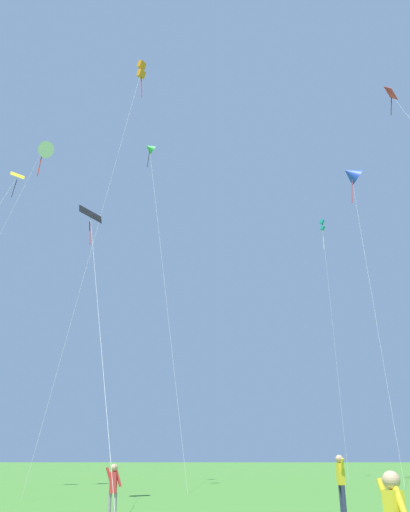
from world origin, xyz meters
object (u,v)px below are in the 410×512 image
at_px(kite_green_small, 150,149).
at_px(kite_red_high, 404,112).
at_px(person_near_tree, 113,487).
at_px(kite_white_distant, 43,149).
at_px(kite_blue_delta, 351,174).
at_px(kite_teal_box, 323,229).
at_px(person_in_blue_jacket, 341,479).
at_px(kite_orange_box, 141,73).
at_px(kite_black_large, 91,225).
at_px(kite_yellow_diamond, 6,195).

bearing_deg(kite_green_small, kite_red_high, -21.22).
distance_m(kite_green_small, person_near_tree, 32.65).
distance_m(kite_white_distant, kite_blue_delta, 27.50).
distance_m(kite_teal_box, person_in_blue_jacket, 37.64).
xyz_separation_m(kite_white_distant, person_in_blue_jacket, (15.79, -13.36, -20.76)).
xyz_separation_m(kite_teal_box, kite_green_small, (-16.18, -10.50, 2.63)).
height_order(kite_red_high, person_in_blue_jacket, kite_red_high).
distance_m(kite_teal_box, kite_orange_box, 24.32).
height_order(kite_white_distant, kite_blue_delta, kite_blue_delta).
relative_size(kite_orange_box, person_in_blue_jacket, 16.06).
height_order(kite_red_high, kite_blue_delta, kite_blue_delta).
bearing_deg(kite_green_small, kite_black_large, -92.02).
xyz_separation_m(kite_yellow_diamond, kite_green_small, (8.07, 7.55, 8.16)).
bearing_deg(person_in_blue_jacket, kite_white_distant, 139.77).
height_order(kite_blue_delta, person_in_blue_jacket, kite_blue_delta).
bearing_deg(kite_orange_box, kite_green_small, 90.57).
bearing_deg(kite_white_distant, kite_yellow_diamond, -130.27).
xyz_separation_m(kite_yellow_diamond, kite_black_large, (7.53, -7.73, -5.66)).
xyz_separation_m(kite_black_large, kite_blue_delta, (18.57, 20.57, 14.36)).
relative_size(kite_yellow_diamond, kite_orange_box, 0.70).
bearing_deg(kite_white_distant, kite_blue_delta, 24.42).
height_order(kite_red_high, kite_black_large, kite_red_high).
relative_size(kite_teal_box, kite_red_high, 0.90).
distance_m(kite_red_high, kite_yellow_diamond, 27.16).
relative_size(kite_blue_delta, person_in_blue_jacket, 15.43).
xyz_separation_m(kite_white_distant, kite_blue_delta, (24.74, 11.23, 4.28)).
height_order(person_near_tree, person_in_blue_jacket, person_in_blue_jacket).
xyz_separation_m(kite_teal_box, kite_black_large, (-16.72, -25.78, -11.18)).
relative_size(kite_white_distant, person_in_blue_jacket, 12.82).
xyz_separation_m(kite_white_distant, kite_red_high, (25.02, -1.17, 2.04)).
distance_m(kite_teal_box, kite_green_small, 19.47).
xyz_separation_m(kite_yellow_diamond, person_in_blue_jacket, (17.15, -11.75, -16.34)).
xyz_separation_m(kite_white_distant, kite_black_large, (6.17, -9.33, -10.08)).
bearing_deg(kite_black_large, person_near_tree, -65.37).
relative_size(kite_red_high, kite_green_small, 1.02).
relative_size(kite_blue_delta, person_near_tree, 17.93).
height_order(kite_white_distant, person_in_blue_jacket, kite_white_distant).
bearing_deg(kite_black_large, kite_red_high, 23.43).
xyz_separation_m(kite_black_large, person_near_tree, (2.76, -6.03, -10.83)).
distance_m(kite_yellow_diamond, kite_blue_delta, 30.36).
height_order(kite_red_high, kite_yellow_diamond, kite_red_high).
bearing_deg(kite_yellow_diamond, kite_blue_delta, 26.20).
height_order(kite_blue_delta, person_near_tree, kite_blue_delta).
bearing_deg(kite_green_small, person_in_blue_jacket, -64.79).
relative_size(kite_green_small, kite_blue_delta, 0.96).
xyz_separation_m(kite_red_high, person_near_tree, (-16.09, -14.20, -22.95)).
relative_size(kite_black_large, kite_blue_delta, 0.48).
distance_m(person_near_tree, person_in_blue_jacket, 7.15).
bearing_deg(kite_yellow_diamond, person_near_tree, -53.20).
bearing_deg(kite_green_small, kite_orange_box, -89.43).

